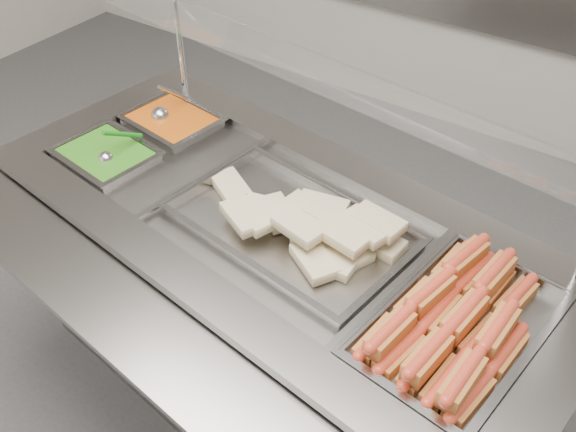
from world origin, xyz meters
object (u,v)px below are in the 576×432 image
Objects in this scene: sneeze_guard at (327,78)px; serving_spoon at (109,155)px; pan_hotdogs at (457,333)px; ladle at (161,115)px; steam_counter at (277,315)px; pan_wraps at (291,230)px.

serving_spoon is at bearing -156.54° from sneeze_guard.
sneeze_guard reaches higher than pan_hotdogs.
ladle reaches higher than serving_spoon.
sneeze_guard is 0.72m from ladle.
ladle is at bearing 166.84° from pan_hotdogs.
ladle is (-0.64, 0.00, -0.33)m from sneeze_guard.
steam_counter is 2.72× the size of pan_wraps.
steam_counter is 0.77m from ladle.
pan_wraps is (0.03, -0.21, -0.36)m from sneeze_guard.
steam_counter is 3.34× the size of pan_hotdogs.
pan_hotdogs is 3.25× the size of serving_spoon.
ladle reaches higher than pan_wraps.
serving_spoon is (-0.64, -0.06, 0.03)m from pan_wraps.
serving_spoon is at bearing -173.77° from steam_counter.
pan_hotdogs is at bearing -13.16° from ladle.
ladle is 1.03× the size of serving_spoon.
ladle is (-0.62, 0.20, 0.43)m from steam_counter.
pan_wraps is at bearing 5.05° from serving_spoon.
steam_counter is 0.78m from sneeze_guard.
serving_spoon reaches higher than pan_wraps.
sneeze_guard is 9.22× the size of serving_spoon.
sneeze_guard is at bearing 153.25° from pan_hotdogs.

